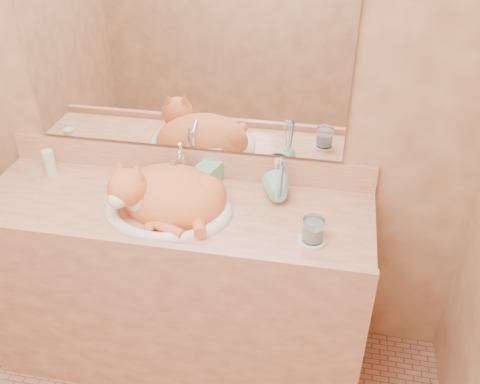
% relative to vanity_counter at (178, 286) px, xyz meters
% --- Properties ---
extents(wall_back, '(2.40, 0.02, 2.50)m').
position_rel_vanity_counter_xyz_m(wall_back, '(0.00, 0.28, 0.82)').
color(wall_back, '#915F42').
rests_on(wall_back, ground).
extents(vanity_counter, '(1.60, 0.55, 0.85)m').
position_rel_vanity_counter_xyz_m(vanity_counter, '(0.00, 0.00, 0.00)').
color(vanity_counter, '#A15F48').
rests_on(vanity_counter, floor).
extents(mirror, '(1.30, 0.02, 0.80)m').
position_rel_vanity_counter_xyz_m(mirror, '(0.00, 0.26, 0.97)').
color(mirror, white).
rests_on(mirror, wall_back).
extents(sink_basin, '(0.58, 0.52, 0.16)m').
position_rel_vanity_counter_xyz_m(sink_basin, '(-0.00, -0.02, 0.50)').
color(sink_basin, white).
rests_on(sink_basin, vanity_counter).
extents(faucet, '(0.05, 0.13, 0.18)m').
position_rel_vanity_counter_xyz_m(faucet, '(-0.00, 0.17, 0.52)').
color(faucet, silver).
rests_on(faucet, vanity_counter).
extents(cat, '(0.49, 0.43, 0.24)m').
position_rel_vanity_counter_xyz_m(cat, '(-0.01, -0.01, 0.50)').
color(cat, '#D15C30').
rests_on(cat, sink_basin).
extents(soap_dispenser, '(0.11, 0.11, 0.19)m').
position_rel_vanity_counter_xyz_m(soap_dispenser, '(0.09, 0.15, 0.52)').
color(soap_dispenser, '#79C3A1').
rests_on(soap_dispenser, vanity_counter).
extents(toothbrush_cup, '(0.14, 0.14, 0.11)m').
position_rel_vanity_counter_xyz_m(toothbrush_cup, '(0.42, 0.08, 0.48)').
color(toothbrush_cup, '#79C3A1').
rests_on(toothbrush_cup, vanity_counter).
extents(toothbrushes, '(0.04, 0.04, 0.23)m').
position_rel_vanity_counter_xyz_m(toothbrushes, '(0.42, 0.08, 0.56)').
color(toothbrushes, silver).
rests_on(toothbrushes, toothbrush_cup).
extents(saucer, '(0.10, 0.10, 0.01)m').
position_rel_vanity_counter_xyz_m(saucer, '(0.57, -0.11, 0.43)').
color(saucer, white).
rests_on(saucer, vanity_counter).
extents(water_glass, '(0.08, 0.08, 0.09)m').
position_rel_vanity_counter_xyz_m(water_glass, '(0.57, -0.11, 0.48)').
color(water_glass, white).
rests_on(water_glass, saucer).
extents(lotion_bottle, '(0.05, 0.05, 0.11)m').
position_rel_vanity_counter_xyz_m(lotion_bottle, '(-0.59, 0.15, 0.48)').
color(lotion_bottle, silver).
rests_on(lotion_bottle, vanity_counter).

